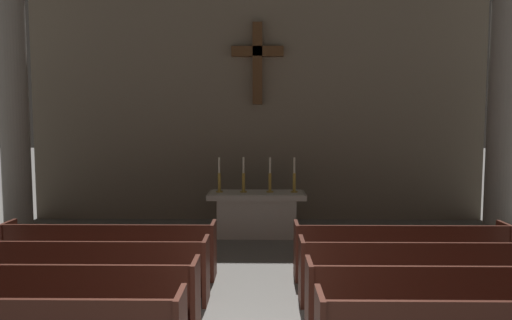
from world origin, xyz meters
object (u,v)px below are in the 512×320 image
pew_right_row_4 (400,251)px  candlestick_inner_right (270,181)px  column_left_second (14,106)px  column_right_second (503,105)px  candlestick_outer_left (219,181)px  candlestick_inner_left (243,181)px  candlestick_outer_right (294,181)px  pew_right_row_3 (422,272)px  pew_right_row_2 (452,300)px  pew_left_row_2 (55,298)px  pew_left_row_4 (111,250)px  altar (257,213)px  pew_left_row_3 (87,270)px

pew_right_row_4 → candlestick_inner_right: 3.67m
column_left_second → column_right_second: size_ratio=1.00×
candlestick_outer_left → candlestick_inner_left: bearing=0.0°
candlestick_inner_left → candlestick_outer_right: size_ratio=1.00×
pew_right_row_3 → pew_right_row_2: bearing=-90.0°
pew_right_row_4 → candlestick_inner_right: bearing=126.1°
pew_left_row_2 → candlestick_outer_right: candlestick_outer_right is taller
pew_right_row_4 → candlestick_inner_left: 4.04m
pew_right_row_3 → pew_right_row_4: size_ratio=1.00×
pew_right_row_2 → candlestick_outer_right: (-1.56, 5.00, 0.79)m
pew_left_row_4 → candlestick_outer_left: (1.56, 2.89, 0.79)m
candlestick_outer_right → column_right_second: bearing=-0.9°
column_right_second → altar: (-5.43, 0.07, -2.43)m
pew_right_row_3 → column_left_second: 9.10m
candlestick_outer_right → pew_left_row_3: bearing=-129.6°
pew_left_row_4 → pew_right_row_4: size_ratio=1.00×
pew_right_row_2 → candlestick_outer_right: candlestick_outer_right is taller
pew_right_row_3 → candlestick_inner_left: candlestick_inner_left is taller
candlestick_outer_left → candlestick_inner_right: size_ratio=1.00×
pew_left_row_2 → column_right_second: (7.84, 4.93, 2.49)m
pew_left_row_2 → pew_right_row_4: size_ratio=1.00×
candlestick_inner_right → pew_right_row_4: bearing=-53.9°
pew_left_row_2 → candlestick_outer_left: candlestick_outer_left is taller
pew_left_row_4 → candlestick_inner_left: size_ratio=4.42×
pew_left_row_2 → pew_right_row_4: (4.82, 2.10, 0.00)m
candlestick_inner_right → pew_right_row_3: bearing=-61.9°
pew_left_row_2 → pew_right_row_3: (4.82, 1.05, 0.00)m
altar → pew_right_row_3: bearing=-58.6°
altar → candlestick_outer_right: bearing=0.0°
pew_left_row_2 → pew_left_row_3: 1.05m
pew_right_row_4 → candlestick_inner_left: candlestick_inner_left is taller
pew_right_row_2 → pew_left_row_3: bearing=167.7°
altar → pew_right_row_2: bearing=-64.2°
pew_left_row_2 → pew_right_row_2: bearing=0.0°
candlestick_inner_right → altar: bearing=-180.0°
candlestick_inner_right → candlestick_outer_right: (0.55, 0.00, 0.00)m
column_left_second → column_right_second: same height
pew_left_row_4 → pew_right_row_3: (4.82, -1.05, 0.00)m
pew_right_row_4 → candlestick_inner_right: size_ratio=4.42×
altar → candlestick_inner_left: size_ratio=2.78×
pew_left_row_3 → pew_left_row_4: (0.00, 1.05, 0.00)m
candlestick_inner_left → candlestick_outer_right: (1.15, 0.00, 0.00)m
pew_left_row_4 → pew_right_row_3: 4.94m
pew_left_row_4 → column_left_second: 4.83m
pew_left_row_2 → candlestick_inner_left: (2.11, 5.00, 0.79)m
candlestick_outer_left → column_right_second: bearing=-0.6°
candlestick_inner_left → candlestick_inner_right: same height
pew_left_row_2 → pew_right_row_3: 4.94m
column_right_second → candlestick_outer_right: (-4.58, 0.07, -1.69)m
candlestick_inner_left → pew_right_row_4: bearing=-46.9°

